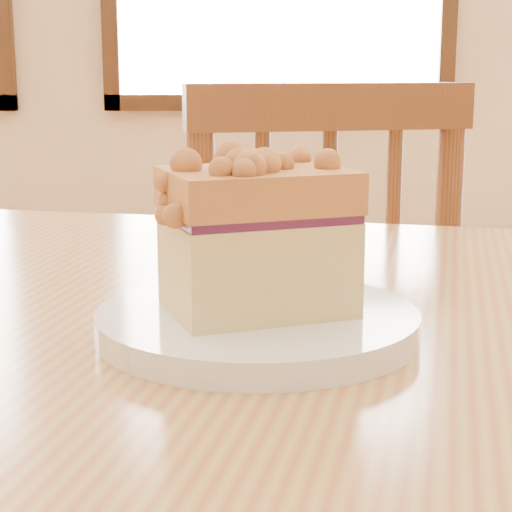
{
  "coord_description": "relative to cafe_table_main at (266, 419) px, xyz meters",
  "views": [
    {
      "loc": [
        0.04,
        -0.55,
        0.94
      ],
      "look_at": [
        0.06,
        0.1,
        0.8
      ],
      "focal_mm": 62.0,
      "sensor_mm": 36.0,
      "label": 1
    }
  ],
  "objects": [
    {
      "name": "cake_slice",
      "position": [
        -0.01,
        -0.07,
        0.17
      ],
      "size": [
        0.15,
        0.13,
        0.12
      ],
      "rotation": [
        0.0,
        0.0,
        0.31
      ],
      "color": "#D5C878",
      "rests_on": "plate"
    },
    {
      "name": "plate",
      "position": [
        -0.01,
        -0.07,
        0.1
      ],
      "size": [
        0.23,
        0.23,
        0.02
      ],
      "color": "white",
      "rests_on": "cafe_table_main"
    },
    {
      "name": "cafe_table_main",
      "position": [
        0.0,
        0.0,
        0.0
      ],
      "size": [
        1.42,
        1.12,
        0.75
      ],
      "rotation": [
        0.0,
        0.0,
        -0.25
      ],
      "color": "#B59146",
      "rests_on": "ground"
    },
    {
      "name": "cafe_chair_main",
      "position": [
        0.08,
        0.61,
        -0.19
      ],
      "size": [
        0.49,
        0.49,
        0.93
      ],
      "rotation": [
        0.0,
        0.0,
        3.32
      ],
      "color": "brown",
      "rests_on": "ground"
    }
  ]
}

